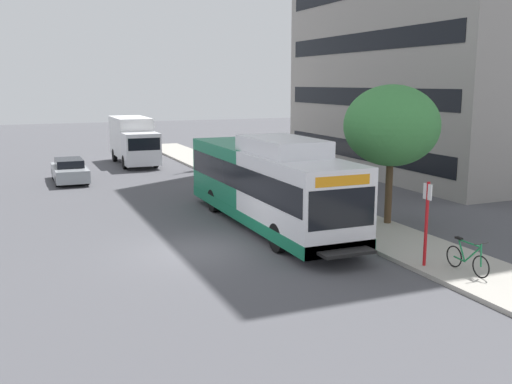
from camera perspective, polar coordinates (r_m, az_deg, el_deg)
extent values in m
plane|color=#4C4C51|center=(27.42, -10.83, -1.38)|extent=(120.00, 120.00, 0.00)
cube|color=#A8A399|center=(27.84, 4.28, -0.89)|extent=(3.00, 56.00, 0.14)
cube|color=white|center=(20.45, 4.27, -0.51)|extent=(2.54, 5.80, 2.73)
cube|color=#14724C|center=(25.67, -1.60, 1.81)|extent=(2.54, 5.80, 2.73)
cube|color=#14724C|center=(23.25, 1.00, -2.00)|extent=(2.57, 11.60, 0.44)
cube|color=black|center=(22.96, 1.01, 1.68)|extent=(2.58, 11.25, 0.96)
cube|color=black|center=(17.96, 8.41, -1.62)|extent=(2.34, 0.10, 1.24)
cube|color=orange|center=(17.79, 8.50, 1.11)|extent=(1.90, 0.08, 0.32)
cube|color=white|center=(21.48, 2.58, 4.55)|extent=(2.16, 4.06, 0.60)
cube|color=black|center=(17.96, 8.94, -5.92)|extent=(1.78, 0.60, 0.10)
cylinder|color=black|center=(19.62, 2.19, -4.51)|extent=(0.30, 1.00, 1.00)
cylinder|color=black|center=(20.65, 7.91, -3.84)|extent=(0.30, 1.00, 1.00)
cylinder|color=black|center=(25.77, -4.16, -0.85)|extent=(0.30, 1.00, 1.00)
cylinder|color=black|center=(26.56, 0.46, -0.48)|extent=(0.30, 1.00, 1.00)
cylinder|color=red|center=(18.28, 16.41, -3.05)|extent=(0.10, 0.10, 2.60)
cube|color=white|center=(18.06, 16.52, 0.03)|extent=(0.04, 0.36, 0.48)
torus|color=black|center=(17.88, 21.25, -6.88)|extent=(0.04, 0.66, 0.66)
torus|color=black|center=(18.65, 18.91, -6.01)|extent=(0.04, 0.66, 0.66)
cylinder|color=#19723F|center=(18.05, 20.54, -5.77)|extent=(0.05, 0.64, 0.64)
cylinder|color=#19723F|center=(18.36, 19.58, -5.43)|extent=(0.05, 0.34, 0.62)
cylinder|color=#19723F|center=(18.07, 20.27, -4.75)|extent=(0.05, 0.90, 0.05)
cylinder|color=#19723F|center=(18.49, 19.37, -6.23)|extent=(0.05, 0.45, 0.08)
cylinder|color=#19723F|center=(17.81, 21.26, -5.83)|extent=(0.05, 0.10, 0.67)
cylinder|color=black|center=(17.74, 21.28, -4.77)|extent=(0.52, 0.03, 0.03)
cube|color=black|center=(18.38, 19.33, -4.30)|extent=(0.12, 0.24, 0.06)
cylinder|color=#4C3823|center=(23.53, 12.91, -0.02)|extent=(0.28, 0.28, 2.48)
ellipsoid|color=#3D8442|center=(23.20, 13.19, 6.38)|extent=(3.71, 3.71, 3.16)
cube|color=#93999E|center=(35.16, -17.85, 1.84)|extent=(1.80, 4.50, 0.70)
cube|color=black|center=(35.19, -17.91, 2.67)|extent=(1.48, 2.34, 0.56)
cylinder|color=black|center=(33.80, -18.97, 1.04)|extent=(0.20, 0.64, 0.64)
cylinder|color=black|center=(33.94, -16.28, 1.23)|extent=(0.20, 0.64, 0.64)
cylinder|color=black|center=(36.47, -19.27, 1.69)|extent=(0.20, 0.64, 0.64)
cylinder|color=black|center=(36.59, -16.77, 1.86)|extent=(0.20, 0.64, 0.64)
cube|color=silver|center=(39.12, -11.23, 4.18)|extent=(2.30, 2.00, 2.10)
cube|color=white|center=(42.49, -12.21, 5.39)|extent=(2.30, 5.00, 2.70)
cube|color=black|center=(38.13, -10.95, 4.63)|extent=(2.07, 0.08, 0.80)
cylinder|color=black|center=(39.47, -12.77, 2.87)|extent=(0.26, 0.92, 0.92)
cylinder|color=black|center=(39.87, -9.86, 3.06)|extent=(0.26, 0.92, 0.92)
cylinder|color=black|center=(43.52, -13.73, 3.54)|extent=(0.26, 0.92, 0.92)
cylinder|color=black|center=(43.88, -11.07, 3.70)|extent=(0.26, 0.92, 0.92)
cube|color=black|center=(39.77, 17.68, 4.35)|extent=(12.65, 17.32, 1.10)
cube|color=black|center=(39.58, 17.95, 8.96)|extent=(12.65, 17.32, 1.10)
cube|color=black|center=(39.64, 18.22, 13.59)|extent=(12.65, 17.32, 1.10)
cylinder|color=#B7B7BC|center=(49.79, 6.14, 8.49)|extent=(1.10, 1.10, 7.58)
cylinder|color=#B7B7BC|center=(50.09, 6.32, 17.20)|extent=(0.91, 0.91, 7.58)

